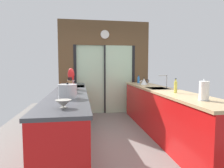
% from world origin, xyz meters
% --- Properties ---
extents(ground_plane, '(5.04, 7.60, 0.02)m').
position_xyz_m(ground_plane, '(0.00, 0.60, -0.01)').
color(ground_plane, slate).
extents(back_wall_unit, '(2.64, 0.12, 2.70)m').
position_xyz_m(back_wall_unit, '(0.00, 2.40, 1.52)').
color(back_wall_unit, brown).
rests_on(back_wall_unit, ground_plane).
extents(left_counter_run, '(0.62, 3.80, 0.92)m').
position_xyz_m(left_counter_run, '(-0.91, 0.13, 0.47)').
color(left_counter_run, red).
rests_on(left_counter_run, ground_plane).
extents(right_counter_run, '(0.62, 3.80, 0.92)m').
position_xyz_m(right_counter_run, '(0.91, 0.30, 0.46)').
color(right_counter_run, red).
rests_on(right_counter_run, ground_plane).
extents(sink_faucet, '(0.19, 0.02, 0.28)m').
position_xyz_m(sink_faucet, '(1.06, 0.55, 1.10)').
color(sink_faucet, '#B7BABC').
rests_on(sink_faucet, right_counter_run).
extents(oven_range, '(0.60, 0.60, 0.92)m').
position_xyz_m(oven_range, '(-0.91, 1.25, 0.46)').
color(oven_range, black).
rests_on(oven_range, ground_plane).
extents(mixing_bowl, '(0.17, 0.17, 0.09)m').
position_xyz_m(mixing_bowl, '(-0.89, -1.20, 0.97)').
color(mixing_bowl, gray).
rests_on(mixing_bowl, left_counter_run).
extents(knife_block, '(0.08, 0.14, 0.26)m').
position_xyz_m(knife_block, '(-0.89, 0.16, 1.03)').
color(knife_block, brown).
rests_on(knife_block, left_counter_run).
extents(stand_mixer, '(0.17, 0.27, 0.42)m').
position_xyz_m(stand_mixer, '(-0.89, 0.63, 1.08)').
color(stand_mixer, red).
rests_on(stand_mixer, left_counter_run).
extents(stock_pot, '(0.27, 0.27, 0.22)m').
position_xyz_m(stock_pot, '(-0.89, -0.50, 1.02)').
color(stock_pot, '#B7BABC').
rests_on(stock_pot, left_counter_run).
extents(kettle, '(0.25, 0.18, 0.18)m').
position_xyz_m(kettle, '(0.89, 1.45, 1.00)').
color(kettle, '#B7BABC').
rests_on(kettle, right_counter_run).
extents(soap_bottle_near, '(0.05, 0.05, 0.25)m').
position_xyz_m(soap_bottle_near, '(0.89, -0.23, 1.02)').
color(soap_bottle_near, '#D1CC4C').
rests_on(soap_bottle_near, right_counter_run).
extents(soap_bottle_far, '(0.06, 0.06, 0.22)m').
position_xyz_m(soap_bottle_far, '(0.89, 1.92, 1.01)').
color(soap_bottle_far, '#286BB7').
rests_on(soap_bottle_far, right_counter_run).
extents(paper_towel_roll, '(0.14, 0.14, 0.28)m').
position_xyz_m(paper_towel_roll, '(0.89, -1.01, 1.05)').
color(paper_towel_roll, '#B7BABC').
rests_on(paper_towel_roll, right_counter_run).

